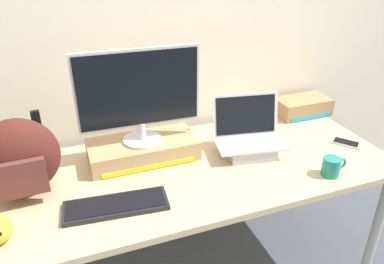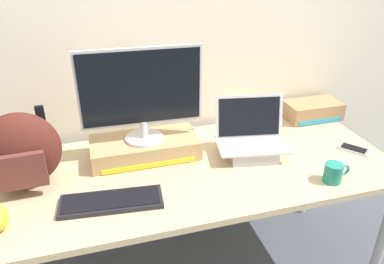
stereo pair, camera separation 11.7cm
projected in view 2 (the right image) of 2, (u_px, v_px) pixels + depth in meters
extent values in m
cube|color=silver|center=(165.00, 19.00, 1.88)|extent=(7.00, 0.10, 2.60)
cube|color=tan|center=(192.00, 169.00, 1.73)|extent=(1.89, 0.79, 0.03)
cylinder|color=#B2B2B7|center=(383.00, 239.00, 1.83)|extent=(0.05, 0.05, 0.69)
cylinder|color=#B2B2B7|center=(14.00, 219.00, 1.96)|extent=(0.05, 0.05, 0.69)
cylinder|color=#B2B2B7|center=(309.00, 168.00, 2.40)|extent=(0.05, 0.05, 0.69)
cube|color=tan|center=(145.00, 147.00, 1.79)|extent=(0.51, 0.24, 0.09)
cube|color=yellow|center=(150.00, 166.00, 1.70)|extent=(0.43, 0.00, 0.02)
cylinder|color=silver|center=(144.00, 138.00, 1.77)|extent=(0.18, 0.18, 0.01)
cylinder|color=silver|center=(144.00, 129.00, 1.75)|extent=(0.04, 0.04, 0.08)
cube|color=silver|center=(141.00, 87.00, 1.65)|extent=(0.56, 0.04, 0.36)
cube|color=black|center=(141.00, 88.00, 1.64)|extent=(0.54, 0.02, 0.34)
cube|color=#ADADB2|center=(251.00, 151.00, 1.80)|extent=(0.25, 0.24, 0.06)
cube|color=silver|center=(252.00, 144.00, 1.78)|extent=(0.36, 0.27, 0.01)
cube|color=#B7B7BC|center=(251.00, 142.00, 1.80)|extent=(0.31, 0.17, 0.00)
cube|color=silver|center=(249.00, 117.00, 1.81)|extent=(0.34, 0.11, 0.21)
cube|color=black|center=(249.00, 117.00, 1.80)|extent=(0.30, 0.09, 0.18)
cube|color=black|center=(112.00, 202.00, 1.48)|extent=(0.42, 0.18, 0.02)
cube|color=black|center=(111.00, 199.00, 1.47)|extent=(0.39, 0.16, 0.00)
ellipsoid|color=#4C1E19|center=(21.00, 150.00, 1.53)|extent=(0.33, 0.21, 0.33)
cube|color=brown|center=(20.00, 172.00, 1.45)|extent=(0.19, 0.04, 0.15)
cube|color=black|center=(0.00, 138.00, 1.59)|extent=(0.04, 0.02, 0.25)
cube|color=black|center=(44.00, 132.00, 1.64)|extent=(0.04, 0.02, 0.25)
cylinder|color=#1E7F70|center=(333.00, 173.00, 1.60)|extent=(0.08, 0.08, 0.09)
torus|color=#1E7F70|center=(344.00, 170.00, 1.61)|extent=(0.06, 0.01, 0.06)
cube|color=silver|center=(354.00, 149.00, 1.86)|extent=(0.14, 0.16, 0.01)
cube|color=black|center=(354.00, 148.00, 1.86)|extent=(0.12, 0.13, 0.00)
cube|color=#9E7A51|center=(312.00, 110.00, 2.18)|extent=(0.32, 0.18, 0.10)
cube|color=#2899BC|center=(320.00, 121.00, 2.12)|extent=(0.27, 0.00, 0.02)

